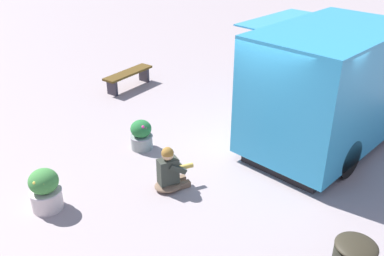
{
  "coord_description": "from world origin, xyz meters",
  "views": [
    {
      "loc": [
        -7.71,
        1.11,
        4.56
      ],
      "look_at": [
        -0.58,
        1.67,
        0.88
      ],
      "focal_mm": 40.19,
      "sensor_mm": 36.0,
      "label": 1
    }
  ],
  "objects": [
    {
      "name": "planter_flowering_near",
      "position": [
        -2.04,
        4.01,
        0.37
      ],
      "size": [
        0.54,
        0.54,
        0.76
      ],
      "color": "beige",
      "rests_on": "ground_plane"
    },
    {
      "name": "ground_plane",
      "position": [
        0.0,
        0.0,
        0.0
      ],
      "size": [
        40.0,
        40.0,
        0.0
      ],
      "primitive_type": "plane",
      "color": "#A09193"
    },
    {
      "name": "person_customer",
      "position": [
        -1.28,
        2.01,
        0.33
      ],
      "size": [
        0.65,
        0.78,
        0.85
      ],
      "color": "brown",
      "rests_on": "ground_plane"
    },
    {
      "name": "food_truck",
      "position": [
        0.91,
        -1.33,
        1.22
      ],
      "size": [
        5.02,
        4.68,
        2.56
      ],
      "color": "#2D92C3",
      "rests_on": "ground_plane"
    },
    {
      "name": "plaza_bench",
      "position": [
        3.5,
        3.78,
        0.36
      ],
      "size": [
        1.58,
        1.18,
        0.47
      ],
      "color": "#543D17",
      "rests_on": "ground_plane"
    },
    {
      "name": "planter_flowering_far",
      "position": [
        0.12,
        2.79,
        0.32
      ],
      "size": [
        0.48,
        0.48,
        0.65
      ],
      "color": "gray",
      "rests_on": "ground_plane"
    }
  ]
}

